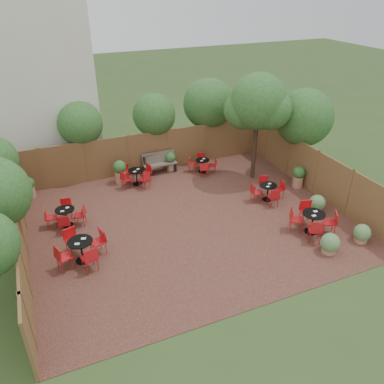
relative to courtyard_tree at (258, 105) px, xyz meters
name	(u,v)px	position (x,y,z in m)	size (l,w,h in m)	color
ground	(189,221)	(-4.26, -2.34, -3.56)	(80.00, 80.00, 0.00)	#354F23
courtyard_paving	(189,221)	(-4.26, -2.34, -3.55)	(12.00, 10.00, 0.02)	#391B17
fence_back	(150,152)	(-4.26, 2.66, -2.56)	(12.00, 0.08, 2.00)	brown
fence_left	(22,235)	(-10.26, -2.34, -2.56)	(0.08, 10.00, 2.00)	brown
fence_right	(316,172)	(1.74, -2.34, -2.56)	(0.08, 10.00, 2.00)	brown
neighbour_building	(36,85)	(-8.76, 5.66, 0.44)	(5.00, 4.00, 8.00)	silver
overhang_foliage	(162,131)	(-4.22, 0.75, -0.86)	(15.58, 10.50, 2.66)	#24531B
courtyard_tree	(258,105)	(0.00, 0.00, 0.00)	(2.68, 2.58, 4.94)	black
park_bench_left	(161,163)	(-3.83, 2.28, -3.08)	(1.47, 0.63, 0.88)	brown
park_bench_right	(160,162)	(-3.91, 2.29, -3.02)	(1.65, 0.60, 1.01)	brown
bistro_tables	(182,205)	(-4.35, -1.80, -3.10)	(10.05, 7.90, 0.94)	black
planters	(158,173)	(-4.39, 1.13, -2.99)	(11.83, 4.49, 1.11)	#A26F51
low_shrubs	(334,226)	(0.38, -5.25, -3.20)	(2.17, 3.04, 0.73)	#A26F51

